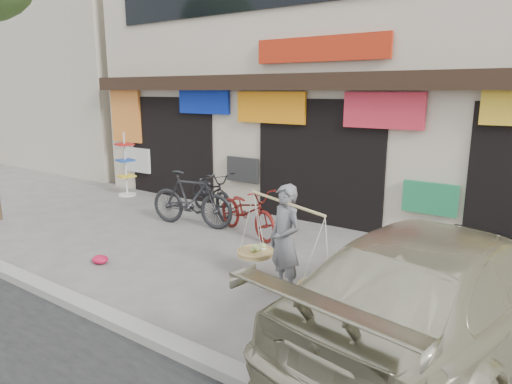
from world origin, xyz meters
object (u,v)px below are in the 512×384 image
Objects in this scene: street_vendor at (285,245)px; bike_2 at (247,211)px; bike_1 at (191,199)px; display_rack at (126,170)px; bike_0 at (211,192)px; suv at (445,287)px.

street_vendor is 2.85m from bike_2.
street_vendor reaches higher than bike_2.
bike_1 reaches higher than bike_2.
street_vendor reaches higher than bike_1.
display_rack reaches higher than bike_1.
bike_0 is 1.16× the size of display_rack.
display_rack is at bearing -8.32° from suv.
bike_1 is at bearing 175.16° from street_vendor.
bike_2 is 4.92m from display_rack.
street_vendor is at bearing -102.04° from bike_0.
street_vendor is at bearing 6.42° from suv.
suv is at bearing -91.53° from bike_0.
street_vendor is 3.83m from bike_1.
bike_1 is at bearing -17.44° from display_rack.
bike_2 is 1.07× the size of display_rack.
suv reaches higher than bike_1.
bike_1 is 1.06× the size of bike_2.
suv reaches higher than bike_2.
suv is at bearing -17.81° from display_rack.
street_vendor reaches higher than bike_0.
street_vendor is 0.38× the size of suv.
suv is (5.61, -1.83, 0.12)m from bike_1.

